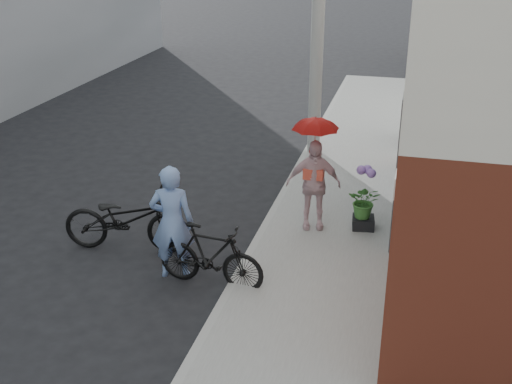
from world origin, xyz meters
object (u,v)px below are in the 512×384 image
at_px(bike_left, 127,219).
at_px(kimono_woman, 313,184).
at_px(utility_pole, 319,0).
at_px(bike_right, 210,256).
at_px(officer, 172,222).
at_px(planter, 363,222).

bearing_deg(bike_left, kimono_woman, -72.09).
distance_m(utility_pole, kimono_woman, 4.73).
height_order(utility_pole, bike_right, utility_pole).
height_order(officer, bike_left, officer).
xyz_separation_m(utility_pole, bike_left, (-2.19, -5.28, -2.95)).
xyz_separation_m(officer, kimono_woman, (1.79, 1.98, 0.01)).
bearing_deg(planter, kimono_woman, -168.84).
relative_size(utility_pole, bike_left, 3.33).
relative_size(utility_pole, planter, 18.87).
height_order(bike_left, planter, bike_left).
bearing_deg(kimono_woman, bike_right, -130.38).
bearing_deg(planter, bike_left, -157.31).
bearing_deg(officer, planter, -152.87).
distance_m(bike_right, kimono_woman, 2.46).
distance_m(officer, bike_right, 0.77).
bearing_deg(bike_right, officer, 82.19).
relative_size(utility_pole, officer, 3.88).
bearing_deg(planter, bike_right, -131.28).
height_order(officer, bike_right, officer).
bearing_deg(bike_left, officer, -127.69).
height_order(kimono_woman, planter, kimono_woman).
height_order(utility_pole, bike_left, utility_pole).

